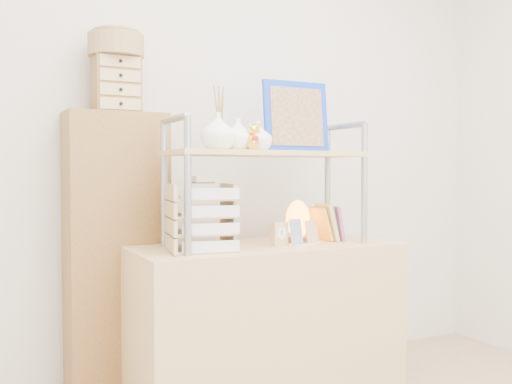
{
  "coord_description": "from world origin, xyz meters",
  "views": [
    {
      "loc": [
        -1.21,
        -1.06,
        1.09
      ],
      "look_at": [
        -0.05,
        1.2,
        0.99
      ],
      "focal_mm": 40.0,
      "sensor_mm": 36.0,
      "label": 1
    }
  ],
  "objects_px": {
    "desk": "(267,327)",
    "salt_lamp": "(298,220)",
    "letter_tray": "(202,221)",
    "cabinet": "(117,259)"
  },
  "relations": [
    {
      "from": "desk",
      "to": "salt_lamp",
      "type": "distance_m",
      "value": 0.51
    },
    {
      "from": "salt_lamp",
      "to": "desk",
      "type": "bearing_deg",
      "value": -166.24
    },
    {
      "from": "letter_tray",
      "to": "salt_lamp",
      "type": "bearing_deg",
      "value": 10.09
    },
    {
      "from": "cabinet",
      "to": "letter_tray",
      "type": "bearing_deg",
      "value": -59.2
    },
    {
      "from": "desk",
      "to": "salt_lamp",
      "type": "bearing_deg",
      "value": 13.76
    },
    {
      "from": "desk",
      "to": "cabinet",
      "type": "bearing_deg",
      "value": 147.83
    },
    {
      "from": "desk",
      "to": "salt_lamp",
      "type": "xyz_separation_m",
      "value": [
        0.19,
        0.05,
        0.47
      ]
    },
    {
      "from": "desk",
      "to": "cabinet",
      "type": "height_order",
      "value": "cabinet"
    },
    {
      "from": "desk",
      "to": "letter_tray",
      "type": "bearing_deg",
      "value": -172.07
    },
    {
      "from": "desk",
      "to": "salt_lamp",
      "type": "height_order",
      "value": "salt_lamp"
    }
  ]
}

